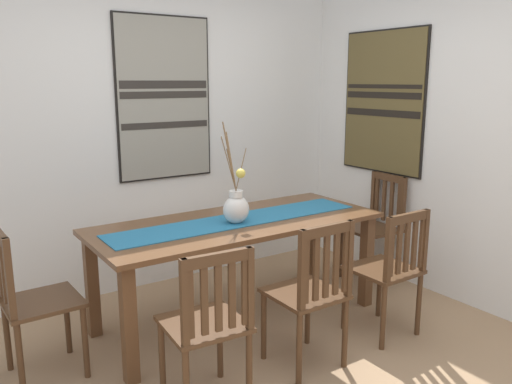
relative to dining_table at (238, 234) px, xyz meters
name	(u,v)px	position (x,y,z in m)	size (l,w,h in m)	color
ground_plane	(285,375)	(-0.16, -0.78, -0.67)	(6.40, 6.40, 0.03)	#A37F5B
wall_back	(154,128)	(-0.16, 1.08, 0.69)	(6.40, 0.12, 2.70)	silver
wall_side	(484,134)	(1.70, -0.78, 0.69)	(0.12, 6.40, 2.70)	silver
dining_table	(238,234)	(0.00, 0.00, 0.00)	(2.09, 0.86, 0.76)	brown
table_runner	(238,220)	(0.00, 0.00, 0.11)	(1.93, 0.36, 0.01)	#236B93
centerpiece_vase	(236,206)	(-0.05, -0.06, 0.23)	(0.20, 0.21, 0.71)	silver
chair_0	(390,268)	(0.73, -0.79, -0.17)	(0.42, 0.42, 0.91)	#4C301C
chair_1	(376,225)	(1.45, 0.01, -0.16)	(0.44, 0.44, 0.94)	#4C301C
chair_2	(208,323)	(-0.70, -0.82, -0.16)	(0.45, 0.45, 0.92)	#4C301C
chair_3	(32,300)	(-1.41, 0.02, -0.17)	(0.43, 0.43, 0.94)	#4C301C
chair_4	(311,291)	(0.01, -0.81, -0.15)	(0.42, 0.42, 0.95)	#4C301C
painting_on_back_wall	(164,99)	(-0.08, 1.01, 0.94)	(0.84, 0.05, 1.34)	black
painting_on_side_wall	(384,102)	(1.64, 0.16, 0.90)	(0.05, 0.91, 1.25)	black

